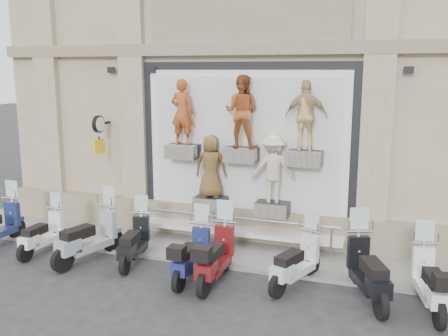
{
  "coord_description": "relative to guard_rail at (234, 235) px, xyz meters",
  "views": [
    {
      "loc": [
        3.49,
        -8.86,
        4.35
      ],
      "look_at": [
        -0.21,
        1.9,
        2.11
      ],
      "focal_mm": 40.0,
      "sensor_mm": 36.0,
      "label": 1
    }
  ],
  "objects": [
    {
      "name": "scooter_i",
      "position": [
        4.28,
        -1.57,
        0.3
      ],
      "size": [
        0.9,
        1.96,
        1.54
      ],
      "primitive_type": null,
      "rotation": [
        0.0,
        0.0,
        0.19
      ],
      "color": "white",
      "rests_on": "ground"
    },
    {
      "name": "scooter_g",
      "position": [
        1.77,
        -1.37,
        0.28
      ],
      "size": [
        1.13,
        1.89,
        1.48
      ],
      "primitive_type": null,
      "rotation": [
        0.0,
        0.0,
        -0.36
      ],
      "color": "silver",
      "rests_on": "ground"
    },
    {
      "name": "scooter_e",
      "position": [
        -0.38,
        -1.71,
        0.28
      ],
      "size": [
        0.54,
        1.83,
        1.49
      ],
      "primitive_type": null,
      "rotation": [
        0.0,
        0.0,
        -0.0
      ],
      "color": "navy",
      "rests_on": "ground"
    },
    {
      "name": "building",
      "position": [
        0.0,
        5.0,
        5.54
      ],
      "size": [
        14.0,
        8.6,
        12.0
      ],
      "primitive_type": null,
      "color": "#C0AE8C",
      "rests_on": "ground"
    },
    {
      "name": "ground",
      "position": [
        0.0,
        -2.0,
        -0.47
      ],
      "size": [
        90.0,
        90.0,
        0.0
      ],
      "primitive_type": "plane",
      "color": "#29292C",
      "rests_on": "ground"
    },
    {
      "name": "guard_rail",
      "position": [
        0.0,
        0.0,
        0.0
      ],
      "size": [
        5.06,
        0.1,
        0.93
      ],
      "primitive_type": null,
      "color": "#9EA0A5",
      "rests_on": "ground"
    },
    {
      "name": "sidewalk",
      "position": [
        0.0,
        0.1,
        -0.43
      ],
      "size": [
        16.0,
        2.2,
        0.08
      ],
      "primitive_type": "cube",
      "color": "gray",
      "rests_on": "ground"
    },
    {
      "name": "scooter_h",
      "position": [
        3.18,
        -1.52,
        0.36
      ],
      "size": [
        1.31,
        2.11,
        1.65
      ],
      "primitive_type": null,
      "rotation": [
        0.0,
        0.0,
        0.38
      ],
      "color": "black",
      "rests_on": "ground"
    },
    {
      "name": "shop_vitrine",
      "position": [
        0.08,
        0.75,
        1.94
      ],
      "size": [
        5.6,
        0.87,
        4.3
      ],
      "color": "black",
      "rests_on": "ground"
    },
    {
      "name": "clock_sign_bracket",
      "position": [
        -3.9,
        0.47,
        2.34
      ],
      "size": [
        0.1,
        0.8,
        1.02
      ],
      "color": "black",
      "rests_on": "ground"
    },
    {
      "name": "scooter_f",
      "position": [
        0.16,
        -1.72,
        0.34
      ],
      "size": [
        0.62,
        1.99,
        1.61
      ],
      "primitive_type": null,
      "rotation": [
        0.0,
        0.0,
        0.02
      ],
      "color": "#5B0F10",
      "rests_on": "ground"
    },
    {
      "name": "scooter_b",
      "position": [
        -4.36,
        -1.46,
        0.23
      ],
      "size": [
        0.52,
        1.71,
        1.38
      ],
      "primitive_type": null,
      "rotation": [
        0.0,
        0.0,
        -0.01
      ],
      "color": "white",
      "rests_on": "ground"
    },
    {
      "name": "scooter_d",
      "position": [
        -1.95,
        -1.32,
        0.27
      ],
      "size": [
        0.84,
        1.86,
        1.46
      ],
      "primitive_type": null,
      "rotation": [
        0.0,
        0.0,
        0.18
      ],
      "color": "black",
      "rests_on": "ground"
    },
    {
      "name": "scooter_c",
      "position": [
        -2.99,
        -1.57,
        0.37
      ],
      "size": [
        1.12,
        2.13,
        1.66
      ],
      "primitive_type": null,
      "rotation": [
        0.0,
        0.0,
        -0.27
      ],
      "color": "gray",
      "rests_on": "ground"
    }
  ]
}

